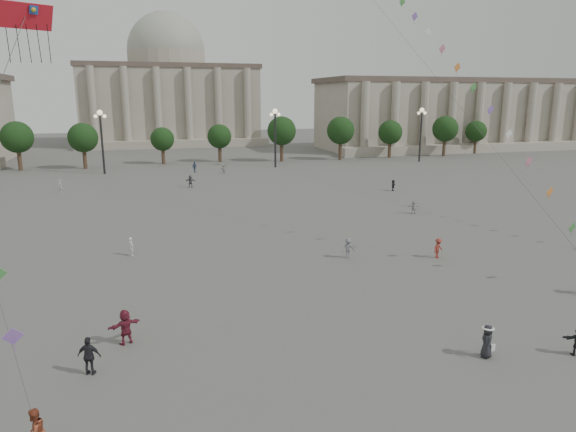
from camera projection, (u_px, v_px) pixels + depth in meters
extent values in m
plane|color=#4E4C4A|center=(346.00, 358.00, 25.64)|extent=(360.00, 360.00, 0.00)
cube|color=gray|center=(473.00, 115.00, 133.13)|extent=(80.00, 22.00, 16.00)
cube|color=brown|center=(476.00, 81.00, 131.18)|extent=(81.60, 22.44, 1.20)
cube|color=gray|center=(505.00, 147.00, 122.57)|extent=(84.00, 4.00, 2.00)
cube|color=gray|center=(169.00, 107.00, 144.89)|extent=(46.00, 30.00, 20.00)
cube|color=brown|center=(167.00, 68.00, 142.49)|extent=(46.92, 30.60, 1.20)
cube|color=gray|center=(175.00, 144.00, 131.05)|extent=(48.30, 4.00, 2.00)
cylinder|color=gray|center=(167.00, 61.00, 142.06)|extent=(21.00, 21.00, 5.00)
sphere|color=#96988A|center=(166.00, 51.00, 141.49)|extent=(21.00, 21.00, 21.00)
cylinder|color=#3D2F1E|center=(16.00, 161.00, 89.96)|extent=(0.70, 0.70, 3.52)
sphere|color=black|center=(14.00, 140.00, 89.12)|extent=(5.12, 5.12, 5.12)
cylinder|color=#3D2F1E|center=(89.00, 159.00, 93.24)|extent=(0.70, 0.70, 3.52)
sphere|color=black|center=(87.00, 138.00, 92.40)|extent=(5.12, 5.12, 5.12)
cylinder|color=#3D2F1E|center=(157.00, 157.00, 96.52)|extent=(0.70, 0.70, 3.52)
sphere|color=black|center=(156.00, 137.00, 95.68)|extent=(5.12, 5.12, 5.12)
cylinder|color=#3D2F1E|center=(220.00, 155.00, 99.80)|extent=(0.70, 0.70, 3.52)
sphere|color=black|center=(220.00, 136.00, 98.96)|extent=(5.12, 5.12, 5.12)
cylinder|color=#3D2F1E|center=(280.00, 153.00, 103.08)|extent=(0.70, 0.70, 3.52)
sphere|color=black|center=(279.00, 134.00, 102.24)|extent=(5.12, 5.12, 5.12)
cylinder|color=#3D2F1E|center=(335.00, 151.00, 106.35)|extent=(0.70, 0.70, 3.52)
sphere|color=black|center=(336.00, 133.00, 105.52)|extent=(5.12, 5.12, 5.12)
cylinder|color=#3D2F1E|center=(388.00, 149.00, 109.63)|extent=(0.70, 0.70, 3.52)
sphere|color=black|center=(388.00, 132.00, 108.80)|extent=(5.12, 5.12, 5.12)
cylinder|color=#3D2F1E|center=(437.00, 148.00, 112.91)|extent=(0.70, 0.70, 3.52)
sphere|color=black|center=(438.00, 131.00, 112.08)|extent=(5.12, 5.12, 5.12)
cylinder|color=#3D2F1E|center=(483.00, 146.00, 116.19)|extent=(0.70, 0.70, 3.52)
sphere|color=black|center=(485.00, 130.00, 115.36)|extent=(5.12, 5.12, 5.12)
cylinder|color=#262628|center=(102.00, 144.00, 85.84)|extent=(0.36, 0.36, 10.00)
sphere|color=#FFE5B2|center=(100.00, 113.00, 84.66)|extent=(0.90, 0.90, 0.90)
sphere|color=#FFE5B2|center=(96.00, 116.00, 84.61)|extent=(0.60, 0.60, 0.60)
sphere|color=#FFE5B2|center=(104.00, 116.00, 84.99)|extent=(0.60, 0.60, 0.60)
cylinder|color=#262628|center=(275.00, 140.00, 94.04)|extent=(0.36, 0.36, 10.00)
sphere|color=#FFE5B2|center=(275.00, 111.00, 92.86)|extent=(0.90, 0.90, 0.90)
sphere|color=#FFE5B2|center=(271.00, 115.00, 92.81)|extent=(0.60, 0.60, 0.60)
sphere|color=#FFE5B2|center=(279.00, 115.00, 93.19)|extent=(0.60, 0.60, 0.60)
cylinder|color=#262628|center=(420.00, 137.00, 102.24)|extent=(0.36, 0.36, 10.00)
sphere|color=#FFE5B2|center=(422.00, 110.00, 101.06)|extent=(0.90, 0.90, 0.90)
sphere|color=#FFE5B2|center=(419.00, 113.00, 101.01)|extent=(0.60, 0.60, 0.60)
sphere|color=#FFE5B2|center=(425.00, 113.00, 101.39)|extent=(0.60, 0.60, 0.60)
imported|color=navy|center=(195.00, 167.00, 88.55)|extent=(1.07, 1.05, 1.81)
imported|color=#AEAEA9|center=(224.00, 169.00, 87.47)|extent=(1.36, 1.27, 1.53)
imported|color=slate|center=(348.00, 248.00, 41.35)|extent=(1.12, 0.69, 1.68)
imported|color=#AFAEAA|center=(414.00, 207.00, 57.18)|extent=(1.44, 0.59, 1.51)
imported|color=maroon|center=(438.00, 248.00, 41.42)|extent=(1.22, 1.02, 1.64)
imported|color=black|center=(393.00, 185.00, 71.17)|extent=(1.19, 1.40, 1.52)
imported|color=#BAB9B5|center=(60.00, 186.00, 70.10)|extent=(0.65, 0.74, 1.70)
imported|color=#59585D|center=(191.00, 181.00, 73.88)|extent=(1.70, 1.26, 1.78)
imported|color=silver|center=(131.00, 246.00, 42.05)|extent=(0.54, 0.66, 1.55)
imported|color=#232228|center=(89.00, 356.00, 23.95)|extent=(1.19, 0.80, 1.89)
imported|color=maroon|center=(125.00, 327.00, 26.97)|extent=(1.84, 1.22, 1.90)
imported|color=black|center=(487.00, 341.00, 25.58)|extent=(0.97, 0.97, 1.70)
cone|color=white|center=(489.00, 327.00, 25.41)|extent=(0.52, 0.52, 0.14)
cylinder|color=white|center=(488.00, 328.00, 25.42)|extent=(0.60, 0.60, 0.02)
cube|color=white|center=(493.00, 348.00, 25.58)|extent=(0.22, 0.10, 0.35)
cube|color=red|center=(25.00, 16.00, 21.56)|extent=(2.18, 1.51, 1.02)
cube|color=green|center=(15.00, 9.00, 21.37)|extent=(0.40, 0.34, 0.34)
cube|color=#1C459C|center=(34.00, 10.00, 21.56)|extent=(0.40, 0.34, 0.34)
sphere|color=gold|center=(15.00, 9.00, 21.33)|extent=(0.20, 0.20, 0.20)
sphere|color=gold|center=(34.00, 10.00, 21.52)|extent=(0.20, 0.20, 0.20)
cube|color=#8659B2|center=(13.00, 336.00, 19.41)|extent=(0.76, 0.25, 0.76)
cube|color=#449042|center=(572.00, 228.00, 34.72)|extent=(0.76, 0.25, 0.76)
cube|color=orange|center=(550.00, 192.00, 36.06)|extent=(0.76, 0.25, 0.76)
cube|color=#C76984|center=(529.00, 161.00, 37.44)|extent=(0.76, 0.25, 0.76)
cube|color=white|center=(509.00, 134.00, 38.84)|extent=(0.76, 0.25, 0.76)
cube|color=#8659B2|center=(491.00, 109.00, 40.26)|extent=(0.76, 0.25, 0.76)
cube|color=#449042|center=(473.00, 87.00, 41.69)|extent=(0.76, 0.25, 0.76)
cube|color=orange|center=(457.00, 67.00, 43.12)|extent=(0.76, 0.25, 0.76)
cube|color=#C76984|center=(442.00, 49.00, 44.57)|extent=(0.76, 0.25, 0.76)
cube|color=white|center=(428.00, 32.00, 46.02)|extent=(0.76, 0.25, 0.76)
cube|color=#8659B2|center=(415.00, 16.00, 47.48)|extent=(0.76, 0.25, 0.76)
cube|color=#449042|center=(402.00, 2.00, 48.95)|extent=(0.76, 0.25, 0.76)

